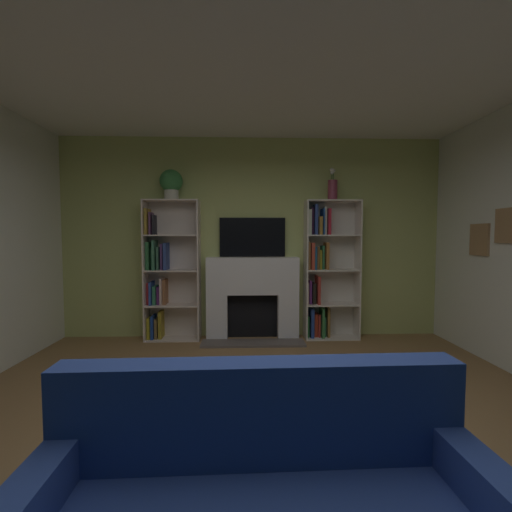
# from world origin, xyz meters

# --- Properties ---
(ground_plane) EXTENTS (6.36, 6.36, 0.00)m
(ground_plane) POSITION_xyz_m (0.00, 0.00, 0.00)
(ground_plane) COLOR olive
(wall_back_accent) EXTENTS (5.42, 0.06, 2.79)m
(wall_back_accent) POSITION_xyz_m (0.00, 2.66, 1.40)
(wall_back_accent) COLOR #B6BF6F
(wall_back_accent) RESTS_ON ground_plane
(ceiling) EXTENTS (5.42, 5.38, 0.06)m
(ceiling) POSITION_xyz_m (0.00, 0.00, 2.82)
(ceiling) COLOR white
(ceiling) RESTS_ON wall_back_accent
(fireplace) EXTENTS (1.37, 0.56, 1.13)m
(fireplace) POSITION_xyz_m (0.00, 2.50, 0.61)
(fireplace) COLOR white
(fireplace) RESTS_ON ground_plane
(tv) EXTENTS (0.91, 0.06, 0.54)m
(tv) POSITION_xyz_m (0.00, 2.60, 1.41)
(tv) COLOR black
(tv) RESTS_ON fireplace
(bookshelf_left) EXTENTS (0.74, 0.29, 1.91)m
(bookshelf_left) POSITION_xyz_m (-1.19, 2.53, 0.90)
(bookshelf_left) COLOR silver
(bookshelf_left) RESTS_ON ground_plane
(bookshelf_right) EXTENTS (0.74, 0.30, 1.91)m
(bookshelf_right) POSITION_xyz_m (1.00, 2.52, 0.95)
(bookshelf_right) COLOR silver
(bookshelf_right) RESTS_ON ground_plane
(potted_plant) EXTENTS (0.31, 0.31, 0.41)m
(potted_plant) POSITION_xyz_m (-1.10, 2.48, 2.14)
(potted_plant) COLOR beige
(potted_plant) RESTS_ON bookshelf_left
(vase_with_flowers) EXTENTS (0.13, 0.13, 0.44)m
(vase_with_flowers) POSITION_xyz_m (1.10, 2.48, 2.08)
(vase_with_flowers) COLOR #8D334B
(vase_with_flowers) RESTS_ON bookshelf_right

